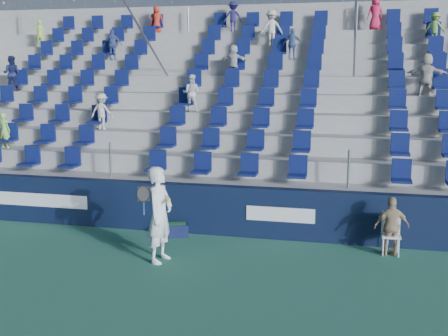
# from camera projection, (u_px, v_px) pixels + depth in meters

# --- Properties ---
(ground) EXTENTS (70.00, 70.00, 0.00)m
(ground) POSITION_uv_depth(u_px,v_px,m) (180.00, 282.00, 10.61)
(ground) COLOR #307157
(ground) RESTS_ON ground
(sponsor_wall) EXTENTS (24.00, 0.32, 1.20)m
(sponsor_wall) POSITION_uv_depth(u_px,v_px,m) (219.00, 210.00, 13.52)
(sponsor_wall) COLOR black
(sponsor_wall) RESTS_ON ground
(grandstand) EXTENTS (24.00, 8.17, 6.63)m
(grandstand) POSITION_uv_depth(u_px,v_px,m) (257.00, 125.00, 18.12)
(grandstand) COLOR #A9A9A4
(grandstand) RESTS_ON ground
(tennis_player) EXTENTS (0.69, 0.79, 2.01)m
(tennis_player) POSITION_uv_depth(u_px,v_px,m) (160.00, 214.00, 11.56)
(tennis_player) COLOR white
(tennis_player) RESTS_ON ground
(line_judge_chair) EXTENTS (0.41, 0.42, 0.91)m
(line_judge_chair) POSITION_uv_depth(u_px,v_px,m) (391.00, 230.00, 12.16)
(line_judge_chair) COLOR white
(line_judge_chair) RESTS_ON ground
(line_judge) EXTENTS (0.81, 0.49, 1.28)m
(line_judge) POSITION_uv_depth(u_px,v_px,m) (392.00, 226.00, 11.99)
(line_judge) COLOR tan
(line_judge) RESTS_ON ground
(ball_bin) EXTENTS (0.64, 0.52, 0.31)m
(ball_bin) POSITION_uv_depth(u_px,v_px,m) (176.00, 229.00, 13.43)
(ball_bin) COLOR #0F1639
(ball_bin) RESTS_ON ground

